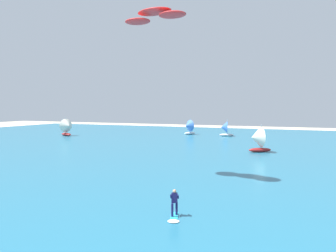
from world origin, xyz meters
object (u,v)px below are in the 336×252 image
(sailboat_mid_left, at_px, (67,127))
(sailboat_trailing, at_px, (257,140))
(sailboat_outermost, at_px, (225,128))
(kitesurfer, at_px, (174,208))
(sailboat_far_left, at_px, (188,127))
(kite, at_px, (154,16))

(sailboat_mid_left, relative_size, sailboat_trailing, 1.07)
(sailboat_outermost, distance_m, sailboat_mid_left, 35.20)
(kitesurfer, xyz_separation_m, sailboat_far_left, (-18.15, 54.06, 1.16))
(kitesurfer, xyz_separation_m, sailboat_outermost, (-9.37, 53.39, 1.11))
(kitesurfer, relative_size, kite, 0.30)
(kitesurfer, distance_m, sailboat_far_left, 57.04)
(sailboat_outermost, relative_size, sailboat_mid_left, 0.87)
(sailboat_outermost, xyz_separation_m, sailboat_trailing, (10.11, -23.00, 0.14))
(kitesurfer, distance_m, kite, 17.48)
(sailboat_far_left, bearing_deg, kite, -74.33)
(kite, relative_size, sailboat_trailing, 1.65)
(kitesurfer, height_order, kite, kite)
(kite, bearing_deg, sailboat_mid_left, 139.32)
(sailboat_far_left, bearing_deg, sailboat_mid_left, -149.74)
(kitesurfer, bearing_deg, kite, 121.90)
(sailboat_outermost, relative_size, sailboat_trailing, 0.93)
(kite, distance_m, sailboat_mid_left, 49.85)
(kitesurfer, xyz_separation_m, sailboat_mid_left, (-41.99, 40.15, 1.38))
(kite, relative_size, sailboat_outermost, 1.79)
(sailboat_far_left, height_order, sailboat_outermost, sailboat_far_left)
(sailboat_outermost, bearing_deg, sailboat_far_left, 175.63)
(sailboat_trailing, bearing_deg, sailboat_mid_left, 167.13)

